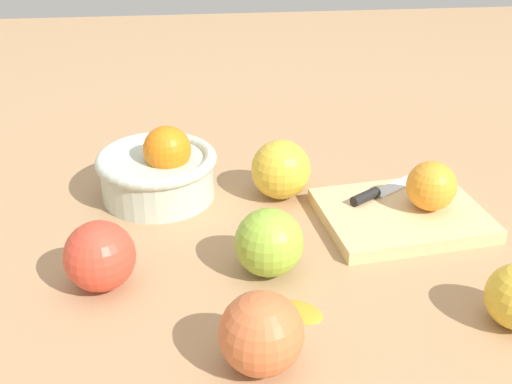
{
  "coord_description": "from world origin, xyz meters",
  "views": [
    {
      "loc": [
        -0.14,
        -0.66,
        0.45
      ],
      "look_at": [
        -0.07,
        0.08,
        0.04
      ],
      "focal_mm": 46.24,
      "sensor_mm": 36.0,
      "label": 1
    }
  ],
  "objects_px": {
    "bowl": "(159,170)",
    "orange_on_board": "(431,186)",
    "apple_front_left": "(100,256)",
    "apple_front_left_2": "(269,243)",
    "apple_back_center": "(281,169)",
    "knife": "(382,191)",
    "apple_front_left_3": "(261,333)",
    "cutting_board": "(402,215)"
  },
  "relations": [
    {
      "from": "bowl",
      "to": "orange_on_board",
      "type": "height_order",
      "value": "bowl"
    },
    {
      "from": "apple_front_left",
      "to": "apple_front_left_2",
      "type": "xyz_separation_m",
      "value": [
        0.19,
        0.01,
        -0.0
      ]
    },
    {
      "from": "apple_back_center",
      "to": "apple_front_left",
      "type": "bearing_deg",
      "value": -140.35
    },
    {
      "from": "knife",
      "to": "apple_front_left",
      "type": "relative_size",
      "value": 1.74
    },
    {
      "from": "apple_front_left_2",
      "to": "apple_back_center",
      "type": "bearing_deg",
      "value": 78.1
    },
    {
      "from": "knife",
      "to": "apple_front_left_3",
      "type": "height_order",
      "value": "apple_front_left_3"
    },
    {
      "from": "apple_back_center",
      "to": "apple_front_left_2",
      "type": "bearing_deg",
      "value": -101.9
    },
    {
      "from": "apple_front_left_3",
      "to": "apple_front_left",
      "type": "bearing_deg",
      "value": 138.38
    },
    {
      "from": "apple_front_left_2",
      "to": "apple_front_left_3",
      "type": "bearing_deg",
      "value": -99.38
    },
    {
      "from": "bowl",
      "to": "apple_back_center",
      "type": "height_order",
      "value": "bowl"
    },
    {
      "from": "orange_on_board",
      "to": "apple_front_left_3",
      "type": "height_order",
      "value": "orange_on_board"
    },
    {
      "from": "apple_back_center",
      "to": "orange_on_board",
      "type": "bearing_deg",
      "value": -24.72
    },
    {
      "from": "orange_on_board",
      "to": "apple_front_left",
      "type": "xyz_separation_m",
      "value": [
        -0.41,
        -0.1,
        -0.01
      ]
    },
    {
      "from": "cutting_board",
      "to": "apple_front_left_2",
      "type": "distance_m",
      "value": 0.21
    },
    {
      "from": "orange_on_board",
      "to": "apple_back_center",
      "type": "relative_size",
      "value": 0.78
    },
    {
      "from": "cutting_board",
      "to": "orange_on_board",
      "type": "distance_m",
      "value": 0.05
    },
    {
      "from": "bowl",
      "to": "apple_front_left_2",
      "type": "relative_size",
      "value": 2.08
    },
    {
      "from": "apple_front_left",
      "to": "apple_front_left_3",
      "type": "relative_size",
      "value": 0.98
    },
    {
      "from": "cutting_board",
      "to": "orange_on_board",
      "type": "xyz_separation_m",
      "value": [
        0.03,
        -0.0,
        0.04
      ]
    },
    {
      "from": "apple_front_left_2",
      "to": "apple_front_left_3",
      "type": "relative_size",
      "value": 0.98
    },
    {
      "from": "apple_back_center",
      "to": "knife",
      "type": "bearing_deg",
      "value": -17.15
    },
    {
      "from": "cutting_board",
      "to": "apple_back_center",
      "type": "distance_m",
      "value": 0.17
    },
    {
      "from": "apple_front_left_2",
      "to": "apple_back_center",
      "type": "height_order",
      "value": "apple_back_center"
    },
    {
      "from": "apple_front_left_3",
      "to": "apple_back_center",
      "type": "bearing_deg",
      "value": 79.26
    },
    {
      "from": "orange_on_board",
      "to": "knife",
      "type": "height_order",
      "value": "orange_on_board"
    },
    {
      "from": "bowl",
      "to": "apple_front_left_3",
      "type": "distance_m",
      "value": 0.36
    },
    {
      "from": "bowl",
      "to": "knife",
      "type": "distance_m",
      "value": 0.31
    },
    {
      "from": "apple_front_left_3",
      "to": "apple_back_center",
      "type": "xyz_separation_m",
      "value": [
        0.06,
        0.33,
        0.0
      ]
    },
    {
      "from": "apple_front_left_2",
      "to": "apple_front_left_3",
      "type": "distance_m",
      "value": 0.16
    },
    {
      "from": "knife",
      "to": "apple_front_left_2",
      "type": "relative_size",
      "value": 1.75
    },
    {
      "from": "bowl",
      "to": "knife",
      "type": "height_order",
      "value": "bowl"
    },
    {
      "from": "bowl",
      "to": "orange_on_board",
      "type": "relative_size",
      "value": 2.56
    },
    {
      "from": "bowl",
      "to": "cutting_board",
      "type": "height_order",
      "value": "bowl"
    },
    {
      "from": "apple_back_center",
      "to": "bowl",
      "type": "bearing_deg",
      "value": 174.44
    },
    {
      "from": "knife",
      "to": "apple_front_left",
      "type": "bearing_deg",
      "value": -157.82
    },
    {
      "from": "bowl",
      "to": "knife",
      "type": "bearing_deg",
      "value": -10.81
    },
    {
      "from": "apple_front_left",
      "to": "apple_back_center",
      "type": "relative_size",
      "value": 0.97
    },
    {
      "from": "apple_front_left_2",
      "to": "apple_front_left_3",
      "type": "height_order",
      "value": "apple_front_left_3"
    },
    {
      "from": "apple_front_left",
      "to": "apple_front_left_2",
      "type": "bearing_deg",
      "value": 2.63
    },
    {
      "from": "knife",
      "to": "apple_front_left_3",
      "type": "relative_size",
      "value": 1.72
    },
    {
      "from": "bowl",
      "to": "apple_back_center",
      "type": "relative_size",
      "value": 2.01
    },
    {
      "from": "apple_front_left",
      "to": "apple_back_center",
      "type": "distance_m",
      "value": 0.29
    }
  ]
}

